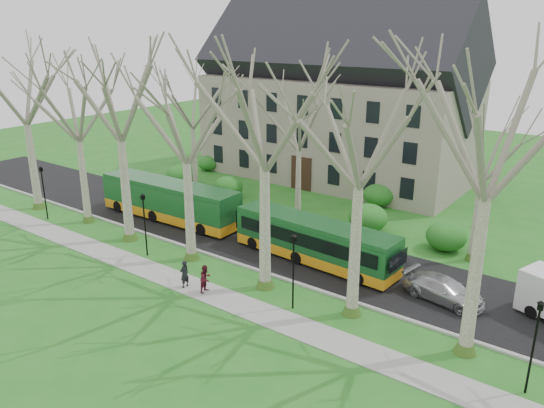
{
  "coord_description": "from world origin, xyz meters",
  "views": [
    {
      "loc": [
        20.5,
        -22.56,
        14.84
      ],
      "look_at": [
        1.62,
        3.0,
        4.13
      ],
      "focal_mm": 35.0,
      "sensor_mm": 36.0,
      "label": 1
    }
  ],
  "objects": [
    {
      "name": "pedestrian_b",
      "position": [
        0.89,
        -2.51,
        0.89
      ],
      "size": [
        0.71,
        0.87,
        1.67
      ],
      "primitive_type": "imported",
      "rotation": [
        0.0,
        0.0,
        1.67
      ],
      "color": "#511220",
      "rests_on": "sidewalk"
    },
    {
      "name": "lamp_row",
      "position": [
        -0.0,
        -1.0,
        2.57
      ],
      "size": [
        36.22,
        0.22,
        4.3
      ],
      "color": "black",
      "rests_on": "ground"
    },
    {
      "name": "sidewalk",
      "position": [
        0.0,
        -2.5,
        0.03
      ],
      "size": [
        70.0,
        2.0,
        0.06
      ],
      "primitive_type": "cube",
      "color": "gray",
      "rests_on": "ground"
    },
    {
      "name": "bus_follow",
      "position": [
        3.67,
        4.89,
        1.51
      ],
      "size": [
        11.74,
        3.13,
        2.9
      ],
      "primitive_type": null,
      "rotation": [
        0.0,
        0.0,
        -0.06
      ],
      "color": "#175223",
      "rests_on": "road"
    },
    {
      "name": "hedges",
      "position": [
        -4.67,
        14.0,
        1.0
      ],
      "size": [
        30.6,
        8.6,
        2.0
      ],
      "color": "#1B601C",
      "rests_on": "ground"
    },
    {
      "name": "pedestrian_a",
      "position": [
        -0.52,
        -2.83,
        0.91
      ],
      "size": [
        0.44,
        0.64,
        1.69
      ],
      "primitive_type": "imported",
      "rotation": [
        0.0,
        0.0,
        -1.63
      ],
      "color": "black",
      "rests_on": "sidewalk"
    },
    {
      "name": "bus_lead",
      "position": [
        -9.91,
        4.82,
        1.65
      ],
      "size": [
        12.79,
        3.05,
        3.18
      ],
      "primitive_type": null,
      "rotation": [
        0.0,
        0.0,
        0.03
      ],
      "color": "#175223",
      "rests_on": "road"
    },
    {
      "name": "tree_row_verge",
      "position": [
        0.0,
        0.3,
        7.0
      ],
      "size": [
        49.0,
        7.0,
        14.0
      ],
      "color": "gray",
      "rests_on": "ground"
    },
    {
      "name": "ground",
      "position": [
        0.0,
        0.0,
        0.0
      ],
      "size": [
        120.0,
        120.0,
        0.0
      ],
      "primitive_type": "plane",
      "color": "#216B1E",
      "rests_on": "ground"
    },
    {
      "name": "sedan",
      "position": [
        12.41,
        4.69,
        0.73
      ],
      "size": [
        4.91,
        2.69,
        1.35
      ],
      "primitive_type": "imported",
      "rotation": [
        0.0,
        0.0,
        1.39
      ],
      "color": "#ACACB1",
      "rests_on": "road"
    },
    {
      "name": "tree_row_far",
      "position": [
        -1.33,
        11.0,
        6.0
      ],
      "size": [
        33.0,
        7.0,
        12.0
      ],
      "color": "gray",
      "rests_on": "ground"
    },
    {
      "name": "curb",
      "position": [
        0.0,
        1.5,
        0.07
      ],
      "size": [
        80.0,
        0.25,
        0.14
      ],
      "primitive_type": "cube",
      "color": "#A5A39E",
      "rests_on": "ground"
    },
    {
      "name": "road",
      "position": [
        0.0,
        5.5,
        0.03
      ],
      "size": [
        80.0,
        8.0,
        0.06
      ],
      "primitive_type": "cube",
      "color": "black",
      "rests_on": "ground"
    },
    {
      "name": "building",
      "position": [
        -6.0,
        24.0,
        8.07
      ],
      "size": [
        26.5,
        12.2,
        16.0
      ],
      "color": "gray",
      "rests_on": "ground"
    }
  ]
}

